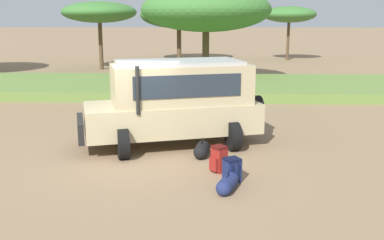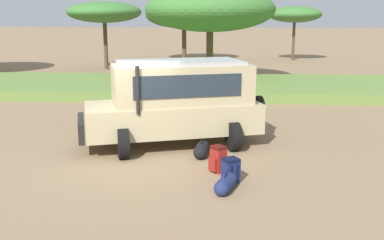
{
  "view_description": "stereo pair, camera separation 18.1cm",
  "coord_description": "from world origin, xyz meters",
  "px_view_note": "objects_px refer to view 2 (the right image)",
  "views": [
    {
      "loc": [
        2.1,
        -11.23,
        3.62
      ],
      "look_at": [
        1.65,
        0.19,
        1.0
      ],
      "focal_mm": 42.0,
      "sensor_mm": 36.0,
      "label": 1
    },
    {
      "loc": [
        2.28,
        -11.23,
        3.62
      ],
      "look_at": [
        1.65,
        0.19,
        1.0
      ],
      "focal_mm": 42.0,
      "sensor_mm": 36.0,
      "label": 2
    }
  ],
  "objects_px": {
    "duffel_bag_soft_canvas": "(226,184)",
    "acacia_tree_right_mid": "(210,10)",
    "duffel_bag_low_black_case": "(202,150)",
    "acacia_tree_far_right": "(295,15)",
    "backpack_beside_front_wheel": "(231,170)",
    "safari_vehicle": "(176,101)",
    "backpack_cluster_center": "(218,159)",
    "acacia_tree_left_mid": "(104,12)",
    "acacia_tree_centre_back": "(184,15)"
  },
  "relations": [
    {
      "from": "backpack_beside_front_wheel",
      "to": "acacia_tree_right_mid",
      "type": "height_order",
      "value": "acacia_tree_right_mid"
    },
    {
      "from": "safari_vehicle",
      "to": "backpack_cluster_center",
      "type": "bearing_deg",
      "value": -62.61
    },
    {
      "from": "acacia_tree_centre_back",
      "to": "acacia_tree_right_mid",
      "type": "height_order",
      "value": "acacia_tree_right_mid"
    },
    {
      "from": "duffel_bag_soft_canvas",
      "to": "acacia_tree_right_mid",
      "type": "xyz_separation_m",
      "value": [
        -0.64,
        16.39,
        3.86
      ]
    },
    {
      "from": "safari_vehicle",
      "to": "backpack_cluster_center",
      "type": "relative_size",
      "value": 8.53
    },
    {
      "from": "duffel_bag_low_black_case",
      "to": "acacia_tree_far_right",
      "type": "xyz_separation_m",
      "value": [
        6.93,
        28.13,
        3.67
      ]
    },
    {
      "from": "safari_vehicle",
      "to": "backpack_beside_front_wheel",
      "type": "height_order",
      "value": "safari_vehicle"
    },
    {
      "from": "safari_vehicle",
      "to": "duffel_bag_low_black_case",
      "type": "bearing_deg",
      "value": -55.51
    },
    {
      "from": "backpack_cluster_center",
      "to": "duffel_bag_low_black_case",
      "type": "relative_size",
      "value": 0.73
    },
    {
      "from": "backpack_beside_front_wheel",
      "to": "duffel_bag_soft_canvas",
      "type": "height_order",
      "value": "backpack_beside_front_wheel"
    },
    {
      "from": "acacia_tree_centre_back",
      "to": "acacia_tree_right_mid",
      "type": "distance_m",
      "value": 13.98
    },
    {
      "from": "backpack_beside_front_wheel",
      "to": "duffel_bag_soft_canvas",
      "type": "relative_size",
      "value": 0.65
    },
    {
      "from": "duffel_bag_low_black_case",
      "to": "acacia_tree_far_right",
      "type": "distance_m",
      "value": 29.2
    },
    {
      "from": "duffel_bag_low_black_case",
      "to": "acacia_tree_far_right",
      "type": "height_order",
      "value": "acacia_tree_far_right"
    },
    {
      "from": "backpack_beside_front_wheel",
      "to": "acacia_tree_centre_back",
      "type": "relative_size",
      "value": 0.08
    },
    {
      "from": "acacia_tree_left_mid",
      "to": "acacia_tree_right_mid",
      "type": "bearing_deg",
      "value": -40.64
    },
    {
      "from": "backpack_cluster_center",
      "to": "acacia_tree_far_right",
      "type": "distance_m",
      "value": 30.24
    },
    {
      "from": "safari_vehicle",
      "to": "duffel_bag_soft_canvas",
      "type": "relative_size",
      "value": 6.37
    },
    {
      "from": "safari_vehicle",
      "to": "acacia_tree_far_right",
      "type": "height_order",
      "value": "acacia_tree_far_right"
    },
    {
      "from": "backpack_beside_front_wheel",
      "to": "acacia_tree_right_mid",
      "type": "xyz_separation_m",
      "value": [
        -0.75,
        15.81,
        3.75
      ]
    },
    {
      "from": "duffel_bag_soft_canvas",
      "to": "acacia_tree_centre_back",
      "type": "bearing_deg",
      "value": 95.81
    },
    {
      "from": "backpack_beside_front_wheel",
      "to": "backpack_cluster_center",
      "type": "xyz_separation_m",
      "value": [
        -0.28,
        0.66,
        0.04
      ]
    },
    {
      "from": "backpack_cluster_center",
      "to": "duffel_bag_soft_canvas",
      "type": "height_order",
      "value": "backpack_cluster_center"
    },
    {
      "from": "acacia_tree_centre_back",
      "to": "duffel_bag_low_black_case",
      "type": "bearing_deg",
      "value": -84.89
    },
    {
      "from": "acacia_tree_right_mid",
      "to": "acacia_tree_far_right",
      "type": "xyz_separation_m",
      "value": [
        6.97,
        14.17,
        -0.17
      ]
    },
    {
      "from": "duffel_bag_soft_canvas",
      "to": "backpack_beside_front_wheel",
      "type": "bearing_deg",
      "value": 78.55
    },
    {
      "from": "backpack_cluster_center",
      "to": "acacia_tree_centre_back",
      "type": "xyz_separation_m",
      "value": [
        -2.91,
        28.91,
        3.53
      ]
    },
    {
      "from": "acacia_tree_left_mid",
      "to": "acacia_tree_right_mid",
      "type": "xyz_separation_m",
      "value": [
        7.49,
        -6.43,
        0.06
      ]
    },
    {
      "from": "safari_vehicle",
      "to": "duffel_bag_low_black_case",
      "type": "height_order",
      "value": "safari_vehicle"
    },
    {
      "from": "safari_vehicle",
      "to": "backpack_cluster_center",
      "type": "xyz_separation_m",
      "value": [
        1.2,
        -2.31,
        -0.98
      ]
    },
    {
      "from": "duffel_bag_low_black_case",
      "to": "acacia_tree_far_right",
      "type": "bearing_deg",
      "value": 76.16
    },
    {
      "from": "safari_vehicle",
      "to": "acacia_tree_right_mid",
      "type": "relative_size",
      "value": 0.76
    },
    {
      "from": "safari_vehicle",
      "to": "backpack_cluster_center",
      "type": "height_order",
      "value": "safari_vehicle"
    },
    {
      "from": "backpack_cluster_center",
      "to": "duffel_bag_soft_canvas",
      "type": "xyz_separation_m",
      "value": [
        0.16,
        -1.24,
        -0.15
      ]
    },
    {
      "from": "backpack_cluster_center",
      "to": "acacia_tree_left_mid",
      "type": "height_order",
      "value": "acacia_tree_left_mid"
    },
    {
      "from": "backpack_beside_front_wheel",
      "to": "acacia_tree_far_right",
      "type": "distance_m",
      "value": 30.83
    },
    {
      "from": "backpack_cluster_center",
      "to": "acacia_tree_far_right",
      "type": "height_order",
      "value": "acacia_tree_far_right"
    },
    {
      "from": "safari_vehicle",
      "to": "duffel_bag_soft_canvas",
      "type": "bearing_deg",
      "value": -69.06
    },
    {
      "from": "acacia_tree_right_mid",
      "to": "acacia_tree_centre_back",
      "type": "bearing_deg",
      "value": 100.02
    },
    {
      "from": "safari_vehicle",
      "to": "acacia_tree_right_mid",
      "type": "distance_m",
      "value": 13.14
    },
    {
      "from": "acacia_tree_left_mid",
      "to": "acacia_tree_far_right",
      "type": "relative_size",
      "value": 1.14
    },
    {
      "from": "backpack_cluster_center",
      "to": "acacia_tree_left_mid",
      "type": "bearing_deg",
      "value": 110.26
    },
    {
      "from": "acacia_tree_left_mid",
      "to": "acacia_tree_centre_back",
      "type": "bearing_deg",
      "value": 55.4
    },
    {
      "from": "backpack_cluster_center",
      "to": "acacia_tree_centre_back",
      "type": "bearing_deg",
      "value": 95.74
    },
    {
      "from": "backpack_cluster_center",
      "to": "acacia_tree_centre_back",
      "type": "relative_size",
      "value": 0.1
    },
    {
      "from": "backpack_beside_front_wheel",
      "to": "acacia_tree_far_right",
      "type": "xyz_separation_m",
      "value": [
        6.22,
        29.98,
        3.58
      ]
    },
    {
      "from": "safari_vehicle",
      "to": "acacia_tree_left_mid",
      "type": "distance_m",
      "value": 20.59
    },
    {
      "from": "duffel_bag_low_black_case",
      "to": "acacia_tree_left_mid",
      "type": "xyz_separation_m",
      "value": [
        -7.54,
        20.39,
        3.78
      ]
    },
    {
      "from": "acacia_tree_far_right",
      "to": "backpack_cluster_center",
      "type": "bearing_deg",
      "value": -102.5
    },
    {
      "from": "acacia_tree_right_mid",
      "to": "acacia_tree_far_right",
      "type": "relative_size",
      "value": 1.57
    }
  ]
}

